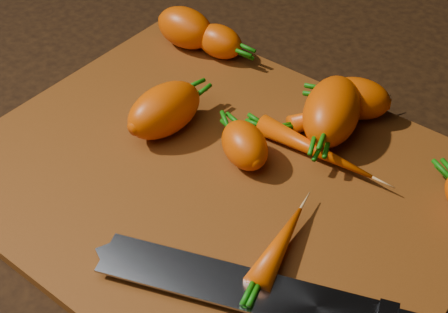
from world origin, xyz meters
The scene contains 12 objects.
ground centered at (0.00, 0.00, -0.01)m, with size 2.00×2.00×0.01m, color black.
cutting_board centered at (0.00, 0.00, 0.01)m, with size 0.50×0.40×0.01m, color brown.
carrot_0 centered at (-0.18, 0.16, 0.04)m, with size 0.08×0.05×0.05m, color #DB4A02.
carrot_1 centered at (0.01, 0.03, 0.03)m, with size 0.06×0.04×0.04m, color #DB4A02.
carrot_2 centered at (0.05, 0.13, 0.04)m, with size 0.10×0.06×0.06m, color #DB4A02.
carrot_3 centered at (-0.09, 0.02, 0.04)m, with size 0.09×0.05×0.05m, color #DB4A02.
carrot_4 centered at (0.06, 0.17, 0.04)m, with size 0.07×0.05×0.05m, color #DB4A02.
carrot_5 centered at (-0.13, 0.17, 0.03)m, with size 0.06×0.04×0.04m, color #DB4A02.
carrot_7 centered at (0.05, 0.15, 0.02)m, with size 0.11×0.02×0.02m, color #DB4A02.
carrot_8 centered at (0.06, 0.08, 0.02)m, with size 0.13×0.02×0.02m, color #DB4A02.
carrot_9 centered at (0.11, -0.05, 0.02)m, with size 0.10×0.03×0.03m, color #DB4A02.
knife centered at (0.12, -0.09, 0.02)m, with size 0.38×0.17×0.02m.
Camera 1 is at (0.28, -0.35, 0.46)m, focal length 50.00 mm.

